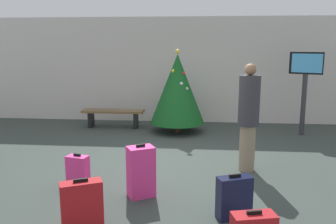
{
  "coord_description": "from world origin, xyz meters",
  "views": [
    {
      "loc": [
        0.56,
        -6.52,
        2.22
      ],
      "look_at": [
        -0.08,
        0.4,
        0.9
      ],
      "focal_mm": 37.98,
      "sensor_mm": 36.0,
      "label": 1
    }
  ],
  "objects_px": {
    "flight_info_kiosk": "(305,79)",
    "traveller_0": "(249,115)",
    "waiting_bench": "(113,114)",
    "suitcase_1": "(141,172)",
    "suitcase_3": "(234,198)",
    "holiday_tree": "(177,89)",
    "suitcase_0": "(82,204)",
    "suitcase_4": "(78,171)"
  },
  "relations": [
    {
      "from": "flight_info_kiosk",
      "to": "waiting_bench",
      "type": "relative_size",
      "value": 1.24
    },
    {
      "from": "suitcase_1",
      "to": "suitcase_4",
      "type": "height_order",
      "value": "suitcase_1"
    },
    {
      "from": "traveller_0",
      "to": "suitcase_1",
      "type": "distance_m",
      "value": 2.21
    },
    {
      "from": "holiday_tree",
      "to": "waiting_bench",
      "type": "height_order",
      "value": "holiday_tree"
    },
    {
      "from": "suitcase_4",
      "to": "waiting_bench",
      "type": "bearing_deg",
      "value": 96.15
    },
    {
      "from": "holiday_tree",
      "to": "waiting_bench",
      "type": "relative_size",
      "value": 1.28
    },
    {
      "from": "suitcase_0",
      "to": "flight_info_kiosk",
      "type": "bearing_deg",
      "value": 51.49
    },
    {
      "from": "flight_info_kiosk",
      "to": "suitcase_3",
      "type": "bearing_deg",
      "value": -114.48
    },
    {
      "from": "waiting_bench",
      "to": "suitcase_0",
      "type": "bearing_deg",
      "value": -80.14
    },
    {
      "from": "traveller_0",
      "to": "waiting_bench",
      "type": "bearing_deg",
      "value": 136.11
    },
    {
      "from": "traveller_0",
      "to": "suitcase_0",
      "type": "bearing_deg",
      "value": -135.29
    },
    {
      "from": "flight_info_kiosk",
      "to": "suitcase_1",
      "type": "xyz_separation_m",
      "value": [
        -3.4,
        -4.01,
        -1.02
      ]
    },
    {
      "from": "flight_info_kiosk",
      "to": "traveller_0",
      "type": "relative_size",
      "value": 1.07
    },
    {
      "from": "suitcase_0",
      "to": "suitcase_4",
      "type": "relative_size",
      "value": 1.16
    },
    {
      "from": "traveller_0",
      "to": "suitcase_0",
      "type": "height_order",
      "value": "traveller_0"
    },
    {
      "from": "traveller_0",
      "to": "suitcase_3",
      "type": "xyz_separation_m",
      "value": [
        -0.39,
        -1.84,
        -0.72
      ]
    },
    {
      "from": "holiday_tree",
      "to": "suitcase_1",
      "type": "bearing_deg",
      "value": -93.87
    },
    {
      "from": "suitcase_4",
      "to": "holiday_tree",
      "type": "bearing_deg",
      "value": 70.4
    },
    {
      "from": "suitcase_1",
      "to": "suitcase_4",
      "type": "distance_m",
      "value": 1.1
    },
    {
      "from": "flight_info_kiosk",
      "to": "suitcase_0",
      "type": "xyz_separation_m",
      "value": [
        -3.97,
        -4.99,
        -1.11
      ]
    },
    {
      "from": "suitcase_0",
      "to": "holiday_tree",
      "type": "bearing_deg",
      "value": 80.38
    },
    {
      "from": "holiday_tree",
      "to": "suitcase_0",
      "type": "relative_size",
      "value": 3.37
    },
    {
      "from": "suitcase_0",
      "to": "suitcase_3",
      "type": "bearing_deg",
      "value": 12.15
    },
    {
      "from": "holiday_tree",
      "to": "waiting_bench",
      "type": "distance_m",
      "value": 1.95
    },
    {
      "from": "flight_info_kiosk",
      "to": "traveller_0",
      "type": "height_order",
      "value": "flight_info_kiosk"
    },
    {
      "from": "holiday_tree",
      "to": "suitcase_4",
      "type": "xyz_separation_m",
      "value": [
        -1.33,
        -3.72,
        -0.87
      ]
    },
    {
      "from": "holiday_tree",
      "to": "suitcase_3",
      "type": "relative_size",
      "value": 3.52
    },
    {
      "from": "holiday_tree",
      "to": "suitcase_0",
      "type": "bearing_deg",
      "value": -99.62
    },
    {
      "from": "suitcase_3",
      "to": "traveller_0",
      "type": "bearing_deg",
      "value": 78.1
    },
    {
      "from": "waiting_bench",
      "to": "suitcase_1",
      "type": "xyz_separation_m",
      "value": [
        1.5,
        -4.35,
        0.01
      ]
    },
    {
      "from": "traveller_0",
      "to": "holiday_tree",
      "type": "bearing_deg",
      "value": 117.75
    },
    {
      "from": "suitcase_1",
      "to": "suitcase_0",
      "type": "bearing_deg",
      "value": -120.44
    },
    {
      "from": "flight_info_kiosk",
      "to": "suitcase_1",
      "type": "relative_size",
      "value": 2.57
    },
    {
      "from": "suitcase_4",
      "to": "suitcase_1",
      "type": "bearing_deg",
      "value": -14.16
    },
    {
      "from": "holiday_tree",
      "to": "waiting_bench",
      "type": "bearing_deg",
      "value": 168.58
    },
    {
      "from": "suitcase_4",
      "to": "suitcase_0",
      "type": "bearing_deg",
      "value": -68.63
    },
    {
      "from": "suitcase_3",
      "to": "flight_info_kiosk",
      "type": "bearing_deg",
      "value": 65.52
    },
    {
      "from": "suitcase_0",
      "to": "waiting_bench",
      "type": "bearing_deg",
      "value": 99.86
    },
    {
      "from": "suitcase_1",
      "to": "flight_info_kiosk",
      "type": "bearing_deg",
      "value": 49.77
    },
    {
      "from": "suitcase_3",
      "to": "suitcase_4",
      "type": "height_order",
      "value": "suitcase_3"
    },
    {
      "from": "traveller_0",
      "to": "suitcase_3",
      "type": "distance_m",
      "value": 2.02
    },
    {
      "from": "traveller_0",
      "to": "suitcase_1",
      "type": "height_order",
      "value": "traveller_0"
    }
  ]
}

